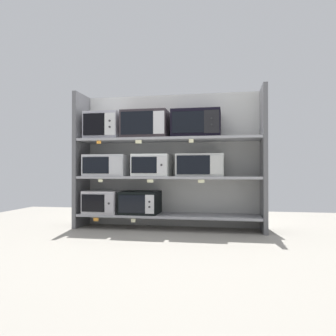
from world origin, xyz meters
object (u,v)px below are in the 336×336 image
object	(u,v)px
microwave_0	(104,202)
microwave_1	(140,202)
microwave_5	(104,126)
microwave_3	(152,165)
microwave_6	(146,125)
microwave_4	(200,165)
microwave_2	(108,166)
microwave_7	(196,124)

from	to	relation	value
microwave_0	microwave_1	xyz separation A→B (m)	(0.48, -0.00, -0.00)
microwave_5	microwave_0	bearing A→B (deg)	176.79
microwave_1	microwave_5	size ratio (longest dim) A/B	1.05
microwave_0	microwave_1	distance (m)	0.48
microwave_3	microwave_6	size ratio (longest dim) A/B	0.80
microwave_0	microwave_4	xyz separation A→B (m)	(1.22, -0.00, 0.46)
microwave_3	microwave_2	bearing A→B (deg)	-179.99
microwave_6	microwave_7	world-z (taller)	microwave_6
microwave_4	microwave_3	bearing A→B (deg)	179.96
microwave_5	microwave_7	size ratio (longest dim) A/B	0.75
microwave_4	microwave_6	size ratio (longest dim) A/B	1.00
microwave_0	microwave_6	xyz separation A→B (m)	(0.55, -0.00, 0.95)
microwave_0	microwave_2	distance (m)	0.46
microwave_1	microwave_5	distance (m)	1.07
microwave_1	microwave_4	xyz separation A→B (m)	(0.74, -0.00, 0.46)
microwave_0	microwave_3	world-z (taller)	microwave_3
microwave_3	microwave_4	world-z (taller)	same
microwave_5	microwave_2	bearing A→B (deg)	0.25
microwave_0	microwave_5	distance (m)	0.96
microwave_2	microwave_3	size ratio (longest dim) A/B	1.19
microwave_1	microwave_6	size ratio (longest dim) A/B	0.81
microwave_4	microwave_5	world-z (taller)	microwave_5
microwave_7	microwave_2	bearing A→B (deg)	180.00
microwave_1	microwave_5	world-z (taller)	microwave_5
microwave_7	microwave_5	bearing A→B (deg)	-179.99
microwave_1	microwave_4	bearing A→B (deg)	-0.01
microwave_0	microwave_2	world-z (taller)	microwave_2
microwave_1	microwave_6	world-z (taller)	microwave_6
microwave_2	microwave_6	bearing A→B (deg)	-0.03
microwave_3	microwave_5	distance (m)	0.80
microwave_3	microwave_6	distance (m)	0.50
microwave_5	microwave_7	distance (m)	1.17
microwave_4	microwave_5	bearing A→B (deg)	180.00
microwave_1	microwave_0	bearing A→B (deg)	179.99
microwave_0	microwave_7	distance (m)	1.51
microwave_1	microwave_3	world-z (taller)	microwave_3
microwave_4	microwave_7	xyz separation A→B (m)	(-0.05, 0.00, 0.49)
microwave_0	microwave_2	size ratio (longest dim) A/B	0.83
microwave_5	microwave_1	bearing A→B (deg)	0.01
microwave_2	microwave_3	xyz separation A→B (m)	(0.58, 0.00, 0.00)
microwave_4	microwave_6	distance (m)	0.83
microwave_5	microwave_6	size ratio (longest dim) A/B	0.78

